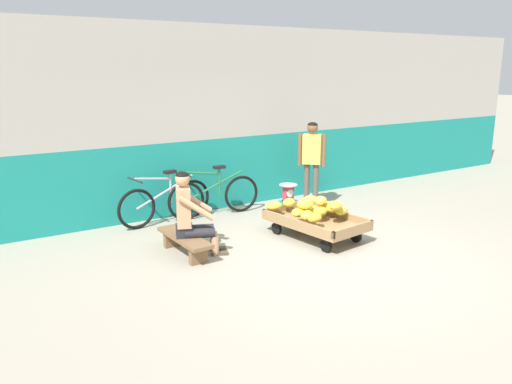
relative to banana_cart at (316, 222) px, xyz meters
The scene contains 12 objects.
ground_plane 1.00m from the banana_cart, 112.30° to the right, with size 80.00×80.00×0.00m, color gray.
back_wall 2.71m from the banana_cart, 98.99° to the left, with size 16.00×0.30×3.15m.
banana_cart is the anchor object (origin of this frame).
banana_pile 0.22m from the banana_cart, 121.73° to the left, with size 0.96×1.11×0.26m.
low_bench 1.96m from the banana_cart, 168.05° to the left, with size 0.34×1.11×0.27m.
vendor_seated 1.90m from the banana_cart, 168.53° to the left, with size 0.74×0.62×1.14m.
plastic_crate 1.02m from the banana_cart, 77.42° to the left, with size 0.36×0.28×0.30m.
weighing_scale 1.04m from the banana_cart, 77.41° to the left, with size 0.30×0.30×0.29m.
bicycle_near_left 2.45m from the banana_cart, 129.58° to the left, with size 1.65×0.48×0.86m.
bicycle_far_left 1.96m from the banana_cart, 111.21° to the left, with size 1.66×0.48×0.86m.
customer_adult 1.83m from the banana_cart, 53.86° to the left, with size 0.37×0.37×1.53m.
shopping_bag 0.60m from the banana_cart, 60.93° to the left, with size 0.18×0.12×0.24m, color #D13D4C.
Camera 1 is at (-4.19, -4.63, 2.46)m, focal length 35.58 mm.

